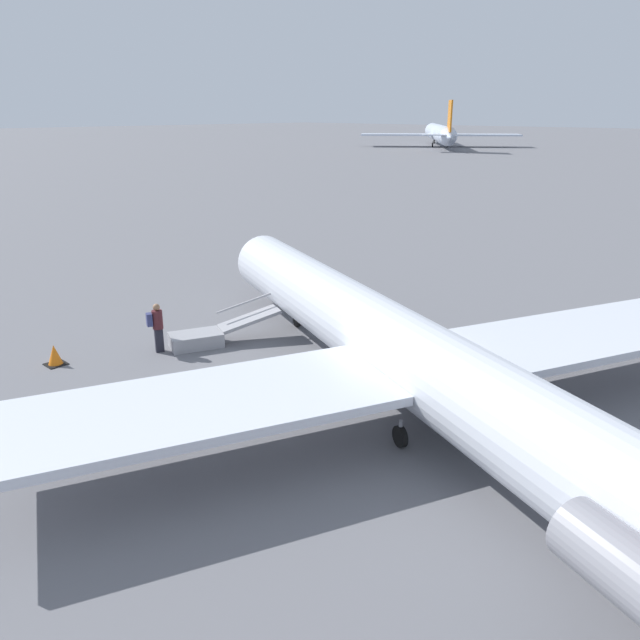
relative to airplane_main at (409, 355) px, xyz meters
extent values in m
plane|color=slate|center=(0.77, -0.33, -1.77)|extent=(600.00, 600.00, 0.00)
cylinder|color=silver|center=(0.77, -0.33, -0.02)|extent=(21.47, 10.82, 2.26)
cone|color=silver|center=(12.21, -5.19, -0.02)|extent=(3.16, 3.01, 2.22)
cube|color=silver|center=(2.02, 5.47, -0.19)|extent=(7.00, 10.06, 0.23)
cube|color=silver|center=(-2.53, -5.26, -0.19)|extent=(7.00, 10.06, 0.23)
cylinder|color=black|center=(7.46, -3.17, -1.49)|extent=(0.57, 0.35, 0.56)
cylinder|color=gray|center=(7.46, -3.17, -1.13)|extent=(0.10, 0.10, 0.18)
cylinder|color=black|center=(-0.89, 1.48, -1.49)|extent=(0.57, 0.35, 0.56)
cylinder|color=gray|center=(-0.89, 1.48, -1.13)|extent=(0.10, 0.10, 0.18)
cylinder|color=black|center=(-1.68, -0.39, -1.49)|extent=(0.57, 0.35, 0.56)
cylinder|color=gray|center=(-1.68, -0.39, -1.13)|extent=(0.10, 0.10, 0.18)
cylinder|color=silver|center=(73.71, -115.02, 1.14)|extent=(26.46, 32.21, 3.76)
cone|color=silver|center=(86.74, -131.59, 1.14)|extent=(5.45, 5.52, 3.68)
cone|color=silver|center=(60.45, -98.16, 1.14)|extent=(5.91, 6.11, 3.68)
cube|color=orange|center=(61.05, -98.93, 5.08)|extent=(3.49, 4.32, 6.01)
cube|color=silver|center=(60.73, -98.51, 1.51)|extent=(9.66, 8.27, 0.19)
cube|color=silver|center=(80.29, -107.43, 0.86)|extent=(16.27, 14.60, 0.38)
cube|color=silver|center=(64.78, -119.63, 0.86)|extent=(16.27, 14.60, 0.38)
cylinder|color=black|center=(81.35, -124.74, -1.31)|extent=(0.76, 0.87, 0.93)
cylinder|color=#4C4C51|center=(81.35, -124.74, -0.70)|extent=(0.17, 0.17, 0.29)
cylinder|color=black|center=(72.69, -110.99, -1.31)|extent=(0.76, 0.87, 0.93)
cylinder|color=#4C4C51|center=(72.69, -110.99, -0.70)|extent=(0.17, 0.17, 0.29)
cylinder|color=black|center=(70.03, -113.08, -1.31)|extent=(0.76, 0.87, 0.93)
cylinder|color=#4C4C51|center=(70.03, -113.08, -0.70)|extent=(0.17, 0.17, 0.29)
cube|color=#99999E|center=(8.54, 0.81, -1.52)|extent=(1.72, 2.09, 0.50)
cube|color=#99999E|center=(7.76, -1.04, -1.01)|extent=(1.70, 2.40, 0.63)
cube|color=#99999E|center=(8.18, -1.21, -0.51)|extent=(0.92, 2.06, 0.58)
cube|color=#23232D|center=(9.06, 1.96, -1.35)|extent=(0.29, 0.34, 0.85)
cylinder|color=#4C1E23|center=(9.06, 1.96, -0.60)|extent=(0.36, 0.36, 0.65)
sphere|color=#936B4C|center=(9.06, 1.96, -0.15)|extent=(0.24, 0.24, 0.24)
cube|color=navy|center=(9.17, 2.21, -0.57)|extent=(0.33, 0.28, 0.44)
cube|color=black|center=(10.57, 4.99, -1.76)|extent=(0.63, 0.63, 0.03)
cone|color=orange|center=(10.57, 4.99, -1.43)|extent=(0.48, 0.48, 0.69)
camera|label=1|loc=(-8.86, 12.88, 6.22)|focal=35.00mm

